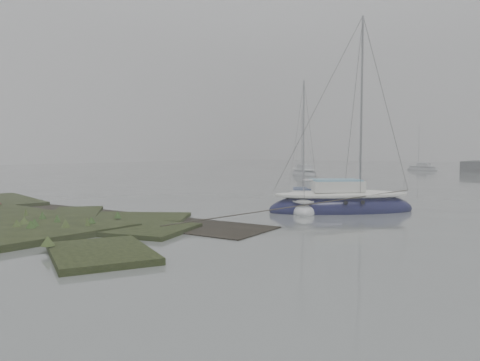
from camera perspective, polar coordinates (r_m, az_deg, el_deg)
ground at (r=39.70m, az=21.71°, el=-0.68°), size 160.00×160.00×0.00m
sailboat_main at (r=22.35m, az=12.24°, el=-2.95°), size 6.47×6.47×9.72m
sailboat_white at (r=22.82m, az=7.70°, el=-3.00°), size 3.85×4.91×6.77m
sailboat_far_a at (r=53.39m, az=7.81°, el=0.88°), size 5.67×4.99×8.07m
sailboat_far_c at (r=71.66m, az=21.33°, el=1.35°), size 5.12×2.93×6.86m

